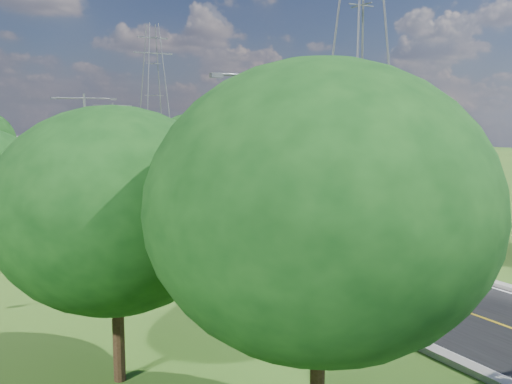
# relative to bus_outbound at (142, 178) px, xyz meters

# --- Properties ---
(ground) EXTENTS (260.00, 260.00, 0.00)m
(ground) POSITION_rel_bus_outbound_xyz_m (-0.80, 10.38, -1.45)
(ground) COLOR #235919
(ground) RESTS_ON ground
(road) EXTENTS (8.00, 150.00, 0.06)m
(road) POSITION_rel_bus_outbound_xyz_m (-0.80, 16.38, -1.42)
(road) COLOR black
(road) RESTS_ON ground
(curb_left) EXTENTS (0.50, 150.00, 0.22)m
(curb_left) POSITION_rel_bus_outbound_xyz_m (-5.05, 16.38, -1.34)
(curb_left) COLOR gray
(curb_left) RESTS_ON ground
(curb_right) EXTENTS (0.50, 150.00, 0.22)m
(curb_right) POSITION_rel_bus_outbound_xyz_m (3.45, 16.38, -1.34)
(curb_right) COLOR gray
(curb_right) RESTS_ON ground
(speed_limit_sign) EXTENTS (0.55, 0.09, 2.40)m
(speed_limit_sign) POSITION_rel_bus_outbound_xyz_m (4.40, -11.64, 0.15)
(speed_limit_sign) COLOR slate
(speed_limit_sign) RESTS_ON ground
(overpass) EXTENTS (30.00, 3.00, 3.20)m
(overpass) POSITION_rel_bus_outbound_xyz_m (-0.80, 90.38, 0.96)
(overpass) COLOR gray
(overpass) RESTS_ON ground
(streetlight_near_left) EXTENTS (5.90, 0.25, 10.00)m
(streetlight_near_left) POSITION_rel_bus_outbound_xyz_m (-6.80, -37.62, 4.49)
(streetlight_near_left) COLOR slate
(streetlight_near_left) RESTS_ON ground
(streetlight_mid_left) EXTENTS (5.90, 0.25, 10.00)m
(streetlight_mid_left) POSITION_rel_bus_outbound_xyz_m (-6.80, -4.62, 4.49)
(streetlight_mid_left) COLOR slate
(streetlight_mid_left) RESTS_ON ground
(streetlight_far_right) EXTENTS (5.90, 0.25, 10.00)m
(streetlight_far_right) POSITION_rel_bus_outbound_xyz_m (5.20, 28.38, 4.49)
(streetlight_far_right) COLOR slate
(streetlight_far_right) RESTS_ON ground
(power_tower_near) EXTENTS (9.00, 6.40, 28.00)m
(power_tower_near) POSITION_rel_bus_outbound_xyz_m (21.20, -9.62, 12.56)
(power_tower_near) COLOR slate
(power_tower_near) RESTS_ON ground
(power_tower_far) EXTENTS (9.00, 6.40, 28.00)m
(power_tower_far) POSITION_rel_bus_outbound_xyz_m (25.20, 65.38, 12.56)
(power_tower_far) COLOR slate
(power_tower_far) RESTS_ON ground
(tree_la) EXTENTS (7.14, 7.14, 8.30)m
(tree_la) POSITION_rel_bus_outbound_xyz_m (-14.80, -41.62, 3.82)
(tree_la) COLOR black
(tree_la) RESTS_ON ground
(tree_lf) EXTENTS (7.98, 7.98, 9.28)m
(tree_lf) POSITION_rel_bus_outbound_xyz_m (-11.80, -47.62, 4.44)
(tree_lf) COLOR black
(tree_lf) RESTS_ON ground
(tree_rb) EXTENTS (6.72, 6.72, 7.82)m
(tree_rb) POSITION_rel_bus_outbound_xyz_m (15.20, -19.62, 3.50)
(tree_rb) COLOR black
(tree_rb) RESTS_ON ground
(tree_rc) EXTENTS (5.88, 5.88, 6.84)m
(tree_rc) POSITION_rel_bus_outbound_xyz_m (14.20, 2.38, 2.88)
(tree_rc) COLOR black
(tree_rc) RESTS_ON ground
(tree_rd) EXTENTS (7.14, 7.14, 8.30)m
(tree_rd) POSITION_rel_bus_outbound_xyz_m (16.20, 26.38, 3.82)
(tree_rd) COLOR black
(tree_rd) RESTS_ON ground
(tree_re) EXTENTS (5.46, 5.46, 6.35)m
(tree_re) POSITION_rel_bus_outbound_xyz_m (13.70, 50.38, 2.57)
(tree_re) COLOR black
(tree_re) RESTS_ON ground
(tree_rf) EXTENTS (6.30, 6.30, 7.33)m
(tree_rf) POSITION_rel_bus_outbound_xyz_m (17.20, 70.38, 3.19)
(tree_rf) COLOR black
(tree_rf) RESTS_ON ground
(bus_outbound) EXTENTS (2.66, 10.05, 2.78)m
(bus_outbound) POSITION_rel_bus_outbound_xyz_m (0.00, 0.00, 0.00)
(bus_outbound) COLOR silver
(bus_outbound) RESTS_ON road
(bus_inbound) EXTENTS (3.54, 12.30, 3.39)m
(bus_inbound) POSITION_rel_bus_outbound_xyz_m (-3.14, 23.84, 0.30)
(bus_inbound) COLOR silver
(bus_inbound) RESTS_ON road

